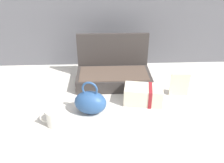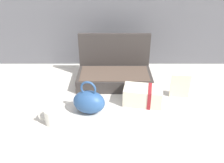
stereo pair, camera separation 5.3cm
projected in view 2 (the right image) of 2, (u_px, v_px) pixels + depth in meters
ground_plane at (108, 103)px, 1.38m from camera, size 6.00×6.00×0.00m
open_suitcase at (115, 73)px, 1.57m from camera, size 0.49×0.27×0.31m
teal_pouch_handbag at (90, 102)px, 1.27m from camera, size 0.20×0.16×0.19m
cream_toiletry_bag at (144, 96)px, 1.36m from camera, size 0.24×0.16×0.11m
coffee_mug at (54, 116)px, 1.20m from camera, size 0.12×0.09×0.09m
info_card_left at (181, 87)px, 1.40m from camera, size 0.11×0.01×0.15m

